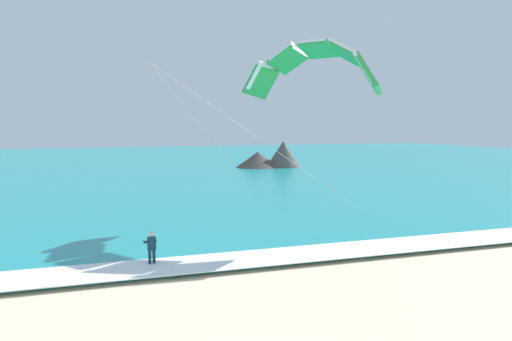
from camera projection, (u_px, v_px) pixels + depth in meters
sea at (86, 167)px, 78.53m from camera, size 200.00×120.00×0.20m
surf_foam at (149, 268)px, 23.31m from camera, size 200.00×3.00×0.04m
surfboard at (152, 268)px, 24.01m from camera, size 0.72×1.46×0.09m
kitesurfer at (152, 248)px, 23.94m from camera, size 0.59×0.59×1.69m
kite_primary at (314, 64)px, 33.13m from camera, size 13.76×10.28×10.39m
headland_right at (270, 158)px, 76.19m from camera, size 9.66×6.79×3.88m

